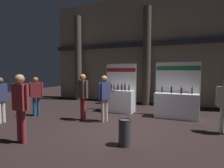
{
  "coord_description": "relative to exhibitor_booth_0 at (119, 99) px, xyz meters",
  "views": [
    {
      "loc": [
        2.27,
        -5.7,
        1.93
      ],
      "look_at": [
        -0.49,
        0.74,
        1.41
      ],
      "focal_mm": 29.44,
      "sensor_mm": 36.0,
      "label": 1
    }
  ],
  "objects": [
    {
      "name": "visitor_2",
      "position": [
        -3.3,
        -3.42,
        0.39
      ],
      "size": [
        0.22,
        0.55,
        1.67
      ],
      "rotation": [
        0.0,
        0.0,
        4.73
      ],
      "color": "silver",
      "rests_on": "ground_plane"
    },
    {
      "name": "visitor_4",
      "position": [
        -2.93,
        -2.12,
        0.39
      ],
      "size": [
        0.46,
        0.44,
        1.65
      ],
      "rotation": [
        0.0,
        0.0,
        3.85
      ],
      "color": "navy",
      "rests_on": "ground_plane"
    },
    {
      "name": "trash_bin",
      "position": [
        1.55,
        -3.58,
        -0.26
      ],
      "size": [
        0.32,
        0.32,
        0.69
      ],
      "color": "#38383D",
      "rests_on": "ground_plane"
    },
    {
      "name": "exhibitor_booth_0",
      "position": [
        0.0,
        0.0,
        0.0
      ],
      "size": [
        1.49,
        0.75,
        2.25
      ],
      "color": "white",
      "rests_on": "ground_plane"
    },
    {
      "name": "visitor_5",
      "position": [
        0.12,
        -1.79,
        0.44
      ],
      "size": [
        0.37,
        0.51,
        1.74
      ],
      "rotation": [
        0.0,
        0.0,
        4.25
      ],
      "color": "#ADA393",
      "rests_on": "ground_plane"
    },
    {
      "name": "visitor_3",
      "position": [
        -0.75,
        -1.9,
        0.48
      ],
      "size": [
        0.5,
        0.37,
        1.8
      ],
      "rotation": [
        0.0,
        0.0,
        5.86
      ],
      "color": "maroon",
      "rests_on": "ground_plane"
    },
    {
      "name": "ground_plane",
      "position": [
        0.79,
        -2.22,
        -0.6
      ],
      "size": [
        25.62,
        25.62,
        0.0
      ],
      "primitive_type": "plane",
      "color": "black"
    },
    {
      "name": "visitor_1",
      "position": [
        -1.04,
        -4.48,
        0.5
      ],
      "size": [
        0.57,
        0.24,
        1.83
      ],
      "rotation": [
        0.0,
        0.0,
        3.13
      ],
      "color": "maroon",
      "rests_on": "ground_plane"
    },
    {
      "name": "exhibitor_booth_1",
      "position": [
        2.55,
        -0.09,
        -0.01
      ],
      "size": [
        1.77,
        0.66,
        2.28
      ],
      "color": "white",
      "rests_on": "ground_plane"
    },
    {
      "name": "hall_colonnade",
      "position": [
        0.79,
        2.84,
        2.48
      ],
      "size": [
        12.81,
        1.05,
        6.27
      ],
      "color": "gray",
      "rests_on": "ground_plane"
    }
  ]
}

